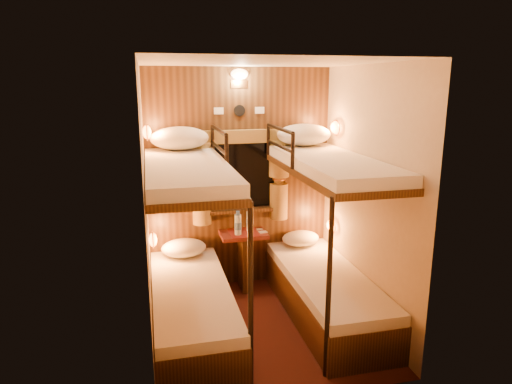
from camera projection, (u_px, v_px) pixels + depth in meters
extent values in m
plane|color=#3E1710|center=(262.00, 326.00, 4.30)|extent=(2.10, 2.10, 0.00)
plane|color=silver|center=(263.00, 62.00, 3.73)|extent=(2.10, 2.10, 0.00)
plane|color=#C6B293|center=(239.00, 179.00, 5.01)|extent=(2.40, 0.00, 2.40)
plane|color=#C6B293|center=(302.00, 244.00, 3.02)|extent=(2.40, 0.00, 2.40)
plane|color=#C6B293|center=(146.00, 211.00, 3.79)|extent=(0.00, 2.40, 2.40)
plane|color=#C6B293|center=(367.00, 197.00, 4.24)|extent=(0.00, 2.40, 2.40)
cube|color=#311D0D|center=(240.00, 180.00, 4.99)|extent=(2.00, 0.03, 2.40)
cube|color=#311D0D|center=(192.00, 314.00, 4.18)|extent=(0.70, 1.90, 0.35)
cube|color=silver|center=(191.00, 291.00, 4.12)|extent=(0.68, 1.88, 0.10)
cube|color=#311D0D|center=(187.00, 178.00, 3.88)|extent=(0.70, 1.90, 0.06)
cube|color=silver|center=(187.00, 169.00, 3.86)|extent=(0.68, 1.88, 0.10)
cylinder|color=black|center=(251.00, 299.00, 3.27)|extent=(0.04, 0.04, 1.45)
cylinder|color=black|center=(213.00, 142.00, 4.74)|extent=(0.04, 0.04, 0.32)
cylinder|color=black|center=(227.00, 154.00, 3.94)|extent=(0.04, 0.04, 0.32)
cylinder|color=black|center=(219.00, 130.00, 4.30)|extent=(0.04, 0.85, 0.04)
cylinder|color=black|center=(219.00, 148.00, 4.34)|extent=(0.03, 0.85, 0.03)
cube|color=#311D0D|center=(325.00, 299.00, 4.47)|extent=(0.70, 1.90, 0.35)
cube|color=silver|center=(326.00, 277.00, 4.42)|extent=(0.68, 1.88, 0.10)
cube|color=#311D0D|center=(330.00, 171.00, 4.17)|extent=(0.70, 1.90, 0.06)
cube|color=silver|center=(330.00, 162.00, 4.15)|extent=(0.68, 1.88, 0.10)
cylinder|color=black|center=(329.00, 290.00, 3.41)|extent=(0.04, 0.04, 1.45)
cylinder|color=black|center=(268.00, 140.00, 4.88)|extent=(0.04, 0.04, 0.32)
cylinder|color=black|center=(293.00, 151.00, 4.07)|extent=(0.04, 0.04, 0.32)
cylinder|color=black|center=(280.00, 129.00, 4.44)|extent=(0.04, 0.85, 0.04)
cylinder|color=black|center=(279.00, 146.00, 4.48)|extent=(0.03, 0.85, 0.03)
cube|color=black|center=(240.00, 176.00, 4.96)|extent=(0.98, 0.02, 0.78)
cube|color=black|center=(240.00, 176.00, 4.95)|extent=(0.90, 0.01, 0.70)
cube|color=#311D0D|center=(241.00, 210.00, 5.01)|extent=(1.00, 0.12, 0.04)
cube|color=brown|center=(240.00, 137.00, 4.83)|extent=(1.10, 0.06, 0.14)
cylinder|color=brown|center=(201.00, 162.00, 4.78)|extent=(0.22, 0.22, 0.40)
cylinder|color=brown|center=(201.00, 183.00, 4.83)|extent=(0.11, 0.11, 0.12)
cylinder|color=brown|center=(202.00, 206.00, 4.89)|extent=(0.20, 0.20, 0.40)
torus|color=#BE7C37|center=(201.00, 183.00, 4.83)|extent=(0.14, 0.14, 0.02)
cylinder|color=brown|center=(279.00, 158.00, 4.97)|extent=(0.22, 0.22, 0.40)
cylinder|color=brown|center=(279.00, 179.00, 5.03)|extent=(0.11, 0.11, 0.12)
cylinder|color=brown|center=(279.00, 201.00, 5.09)|extent=(0.20, 0.20, 0.40)
torus|color=#BE7C37|center=(279.00, 179.00, 5.03)|extent=(0.14, 0.14, 0.02)
cylinder|color=black|center=(239.00, 111.00, 4.80)|extent=(0.12, 0.02, 0.12)
cube|color=silver|center=(219.00, 111.00, 4.75)|extent=(0.10, 0.01, 0.07)
cube|color=silver|center=(260.00, 110.00, 4.85)|extent=(0.10, 0.01, 0.07)
cube|color=#BE7C37|center=(239.00, 84.00, 4.73)|extent=(0.18, 0.01, 0.08)
ellipsoid|color=#FFCC8C|center=(239.00, 74.00, 4.69)|extent=(0.18, 0.09, 0.11)
ellipsoid|color=orange|center=(153.00, 240.00, 4.58)|extent=(0.08, 0.20, 0.13)
torus|color=#BE7C37|center=(153.00, 240.00, 4.58)|extent=(0.02, 0.17, 0.17)
ellipsoid|color=orange|center=(147.00, 132.00, 4.32)|extent=(0.08, 0.20, 0.13)
torus|color=#BE7C37|center=(147.00, 132.00, 4.32)|extent=(0.02, 0.17, 0.17)
ellipsoid|color=orange|center=(332.00, 226.00, 5.01)|extent=(0.08, 0.20, 0.13)
torus|color=#BE7C37|center=(332.00, 226.00, 5.01)|extent=(0.02, 0.17, 0.17)
ellipsoid|color=orange|center=(336.00, 128.00, 4.76)|extent=(0.08, 0.20, 0.13)
torus|color=#BE7C37|center=(336.00, 128.00, 4.76)|extent=(0.02, 0.17, 0.17)
cube|color=#5A1F14|center=(243.00, 234.00, 4.95)|extent=(0.50, 0.34, 0.04)
cube|color=#311D0D|center=(244.00, 262.00, 5.03)|extent=(0.08, 0.30, 0.61)
cube|color=maroon|center=(243.00, 233.00, 4.95)|extent=(0.30, 0.34, 0.01)
cylinder|color=#99BFE5|center=(238.00, 225.00, 4.85)|extent=(0.07, 0.07, 0.23)
cylinder|color=#3A61B0|center=(238.00, 226.00, 4.86)|extent=(0.08, 0.08, 0.08)
cylinder|color=#3A61B0|center=(238.00, 213.00, 4.82)|extent=(0.04, 0.04, 0.03)
cylinder|color=#99BFE5|center=(250.00, 221.00, 4.99)|extent=(0.07, 0.07, 0.22)
cylinder|color=#3A61B0|center=(250.00, 222.00, 4.99)|extent=(0.08, 0.08, 0.08)
cylinder|color=#3A61B0|center=(250.00, 209.00, 4.96)|extent=(0.04, 0.04, 0.03)
cube|color=silver|center=(263.00, 232.00, 4.96)|extent=(0.09, 0.08, 0.01)
cube|color=silver|center=(260.00, 229.00, 5.06)|extent=(0.07, 0.06, 0.01)
ellipsoid|color=silver|center=(184.00, 248.00, 4.78)|extent=(0.47, 0.33, 0.18)
ellipsoid|color=silver|center=(300.00, 238.00, 5.11)|extent=(0.42, 0.30, 0.16)
ellipsoid|color=silver|center=(179.00, 138.00, 4.51)|extent=(0.58, 0.41, 0.23)
ellipsoid|color=silver|center=(304.00, 135.00, 4.81)|extent=(0.58, 0.42, 0.23)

